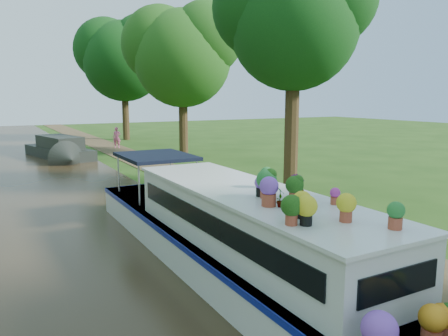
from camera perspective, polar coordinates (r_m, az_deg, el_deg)
ground at (r=12.91m, az=3.22°, el=-7.09°), size 100.00×100.00×0.00m
canal_water at (r=11.11m, az=-24.54°, el=-10.64°), size 10.00×100.00×0.02m
towpath at (r=13.56m, az=7.55°, el=-6.28°), size 2.20×100.00×0.03m
plant_boat at (r=8.59m, az=3.35°, el=-9.66°), size 2.29×13.52×2.31m
tree_near_overhang at (r=17.32m, az=9.00°, el=19.05°), size 5.52×5.28×8.99m
tree_near_mid at (r=28.00m, az=-5.57°, el=15.02°), size 6.90×6.60×9.40m
tree_near_far at (r=38.22m, az=-13.06°, el=14.22°), size 7.59×7.26×10.30m
second_boat at (r=27.55m, az=-20.64°, el=2.27°), size 3.31×7.20×1.33m
pedestrian_pink at (r=31.87m, az=-13.82°, el=3.89°), size 0.63×0.51×1.48m
verge_plant at (r=16.95m, az=-7.52°, el=-2.37°), size 0.46×0.41×0.46m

